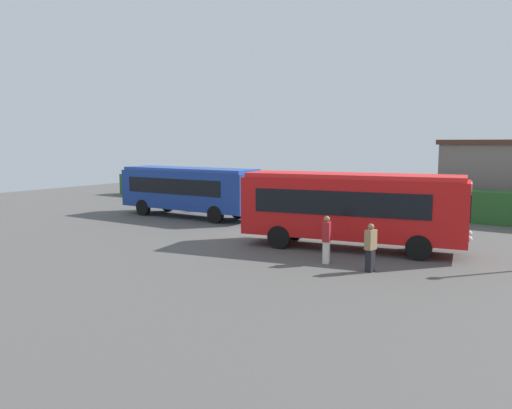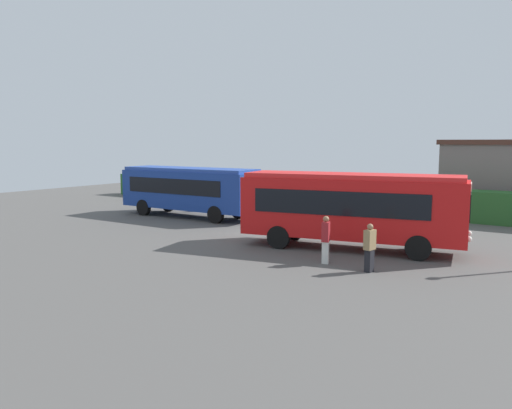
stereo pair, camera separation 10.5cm
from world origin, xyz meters
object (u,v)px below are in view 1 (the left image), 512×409
Objects in this scene: person_left at (218,195)px; person_far at (370,247)px; bus_blue at (189,189)px; traffic_cone at (357,215)px; bus_red at (352,206)px; person_right at (326,238)px; person_center at (372,216)px.

person_left is 17.42m from person_far.
bus_blue is 15.54m from person_far.
person_left is 3.22× the size of traffic_cone.
traffic_cone is at bearing 99.81° from bus_red.
person_far is 2.87× the size of traffic_cone.
person_left reaches higher than person_right.
person_left reaches higher than person_far.
person_right reaches higher than person_center.
person_far is (14.08, -6.54, -0.84)m from bus_blue.
person_center is 0.91× the size of person_right.
person_center is at bearing -56.65° from traffic_cone.
person_right is (0.97, -7.26, 0.10)m from person_center.
person_far is at bearing 154.90° from person_right.
bus_blue is 13.75m from person_right.
person_center is 4.07m from traffic_cone.
person_right is 1.87m from person_far.
person_right is 1.05× the size of person_far.
bus_red is 3.96m from person_far.
bus_blue is 10.16m from traffic_cone.
bus_red is 4.95× the size of person_left.
person_left is 15.74m from person_right.
person_far is (1.85, -0.30, -0.05)m from person_right.
traffic_cone is (-5.03, 10.92, -0.61)m from person_far.
bus_blue is 5.67× the size of person_center.
bus_blue is at bearing 165.45° from person_far.
person_left reaches higher than person_center.
person_far is (2.10, -3.22, -0.95)m from bus_red.
person_far reaches higher than person_center.
person_center is 0.96× the size of person_far.
bus_red reaches higher than traffic_cone.
bus_blue is 15.56× the size of traffic_cone.
person_left is at bearing -173.06° from traffic_cone.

